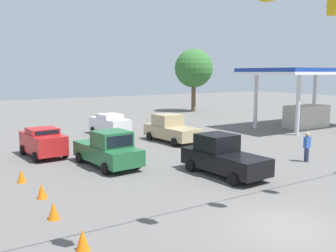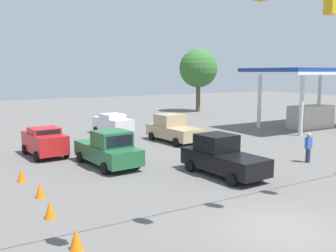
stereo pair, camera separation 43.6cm
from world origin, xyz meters
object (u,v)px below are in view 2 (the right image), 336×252
Objects in this scene: pickup_truck_tan_oncoming_far at (173,129)px; traffic_cone_nearest at (76,239)px; overhead_signal_span at (294,60)px; sedan_white_oncoming_deep at (113,124)px; gas_station at (312,85)px; traffic_cone_fourth at (21,175)px; traffic_cone_second at (50,210)px; traffic_cone_third at (40,190)px; pickup_truck_green_withflow_mid at (108,149)px; pickup_truck_black_crossing_near at (222,157)px; tree_horizon_left at (198,69)px; pedestrian at (308,147)px; sedan_red_withflow_far at (45,141)px.

traffic_cone_nearest is at bearing 48.98° from pickup_truck_tan_oncoming_far.
overhead_signal_span is 4.73× the size of sedan_white_oncoming_deep.
gas_station reaches higher than pickup_truck_tan_oncoming_far.
traffic_cone_fourth is (0.14, -8.48, 0.00)m from traffic_cone_nearest.
traffic_cone_nearest is 2.94m from traffic_cone_second.
gas_station is (-20.79, -15.51, -1.59)m from overhead_signal_span.
pickup_truck_tan_oncoming_far is at bearing 118.14° from sedan_white_oncoming_deep.
traffic_cone_nearest and traffic_cone_third have the same top height.
sedan_white_oncoming_deep is at bearing -113.84° from pickup_truck_green_withflow_mid.
sedan_white_oncoming_deep is 0.86× the size of pickup_truck_tan_oncoming_far.
pickup_truck_black_crossing_near is 10.00m from pickup_truck_tan_oncoming_far.
pickup_truck_green_withflow_mid is 31.84m from tree_horizon_left.
pedestrian reaches higher than traffic_cone_nearest.
sedan_red_withflow_far reaches higher than traffic_cone_nearest.
tree_horizon_left reaches higher than traffic_cone_second.
sedan_white_oncoming_deep is 6.70× the size of traffic_cone_fourth.
traffic_cone_third is at bearing -51.01° from overhead_signal_span.
traffic_cone_nearest is (6.56, -2.41, -5.46)m from overhead_signal_span.
pedestrian is at bearing 142.95° from sedan_red_withflow_far.
traffic_cone_fourth is at bearing -84.83° from traffic_cone_third.
pickup_truck_black_crossing_near is 7.61× the size of traffic_cone_nearest.
overhead_signal_span is 31.70× the size of traffic_cone_third.
traffic_cone_second is at bearing 3.33° from pedestrian.
sedan_red_withflow_far reaches higher than sedan_white_oncoming_deep.
pedestrian is at bearing -166.04° from traffic_cone_nearest.
overhead_signal_span is 12.72m from pickup_truck_green_withflow_mid.
pickup_truck_black_crossing_near is at bearing 89.92° from sedan_white_oncoming_deep.
pickup_truck_green_withflow_mid is 7.77× the size of traffic_cone_nearest.
traffic_cone_third is 0.05× the size of gas_station.
pedestrian reaches higher than traffic_cone_second.
pickup_truck_black_crossing_near is at bearing -4.66° from pedestrian.
sedan_white_oncoming_deep is at bearing -90.08° from pickup_truck_black_crossing_near.
pickup_truck_tan_oncoming_far reaches higher than pedestrian.
gas_station is at bearing -170.48° from traffic_cone_fourth.
traffic_cone_nearest is (2.24, 13.82, -0.64)m from sedan_red_withflow_far.
sedan_white_oncoming_deep reaches higher than traffic_cone_third.
traffic_cone_third is at bearing -7.38° from pickup_truck_black_crossing_near.
traffic_cone_second is 1.00× the size of traffic_cone_third.
pickup_truck_green_withflow_mid is 23.11m from gas_station.
pedestrian is at bearing 173.72° from traffic_cone_third.
pickup_truck_green_withflow_mid is 7.77× the size of traffic_cone_fourth.
tree_horizon_left reaches higher than pickup_truck_tan_oncoming_far.
pickup_truck_green_withflow_mid is 7.77× the size of traffic_cone_third.
sedan_white_oncoming_deep is at bearing -68.09° from pedestrian.
gas_station is at bearing -170.27° from pickup_truck_green_withflow_mid.
traffic_cone_third is (9.11, 13.76, -0.63)m from sedan_white_oncoming_deep.
pickup_truck_tan_oncoming_far is (-2.87, 5.36, 0.01)m from sedan_white_oncoming_deep.
traffic_cone_third is (9.09, -1.18, -0.64)m from pickup_truck_black_crossing_near.
gas_station is 7.04× the size of pedestrian.
gas_station is (-27.43, -10.16, 3.87)m from traffic_cone_second.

